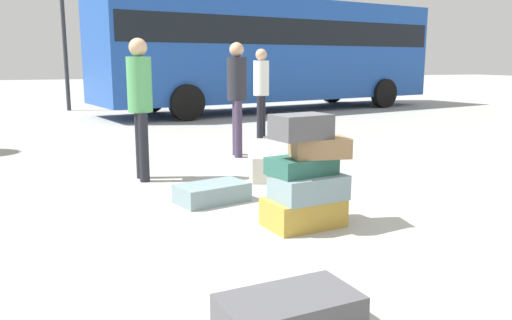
% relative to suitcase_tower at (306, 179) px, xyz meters
% --- Properties ---
extents(ground_plane, '(80.00, 80.00, 0.00)m').
position_rel_suitcase_tower_xyz_m(ground_plane, '(-0.25, -0.02, -0.44)').
color(ground_plane, '#9E9E99').
extents(suitcase_tower, '(0.77, 0.55, 1.02)m').
position_rel_suitcase_tower_xyz_m(suitcase_tower, '(0.00, 0.00, 0.00)').
color(suitcase_tower, '#B28C33').
rests_on(suitcase_tower, ground).
extents(suitcase_charcoal_left_side, '(0.82, 0.51, 0.18)m').
position_rel_suitcase_tower_xyz_m(suitcase_charcoal_left_side, '(-0.89, -1.60, -0.34)').
color(suitcase_charcoal_left_side, '#4C4C51').
rests_on(suitcase_charcoal_left_side, ground).
extents(suitcase_slate_foreground_far, '(0.81, 0.59, 0.20)m').
position_rel_suitcase_tower_xyz_m(suitcase_slate_foreground_far, '(-0.56, 1.09, -0.34)').
color(suitcase_slate_foreground_far, gray).
rests_on(suitcase_slate_foreground_far, ground).
extents(suitcase_cream_behind_tower, '(0.61, 0.52, 0.32)m').
position_rel_suitcase_tower_xyz_m(suitcase_cream_behind_tower, '(0.42, 1.81, -0.28)').
color(suitcase_cream_behind_tower, beige).
rests_on(suitcase_cream_behind_tower, ground).
extents(person_bearded_onlooker, '(0.30, 0.30, 1.69)m').
position_rel_suitcase_tower_xyz_m(person_bearded_onlooker, '(1.66, 5.33, 0.57)').
color(person_bearded_onlooker, black).
rests_on(person_bearded_onlooker, ground).
extents(person_tourist_with_camera, '(0.30, 0.34, 1.74)m').
position_rel_suitcase_tower_xyz_m(person_tourist_with_camera, '(0.56, 3.55, 0.61)').
color(person_tourist_with_camera, '#3F334C').
rests_on(person_tourist_with_camera, ground).
extents(person_passerby_in_red, '(0.30, 0.34, 1.74)m').
position_rel_suitcase_tower_xyz_m(person_passerby_in_red, '(-1.07, 2.41, 0.60)').
color(person_passerby_in_red, black).
rests_on(person_passerby_in_red, ground).
extents(parked_bus, '(10.77, 4.56, 3.15)m').
position_rel_suitcase_tower_xyz_m(parked_bus, '(4.06, 10.50, 1.40)').
color(parked_bus, '#1E4CA5').
rests_on(parked_bus, ground).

